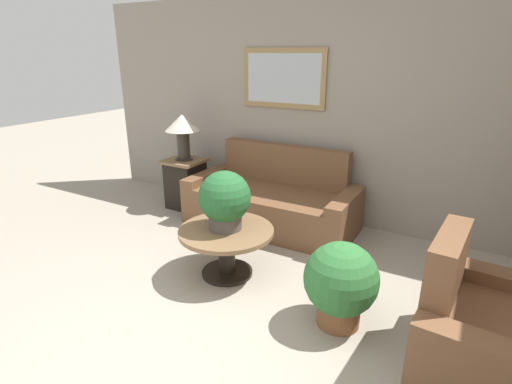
{
  "coord_description": "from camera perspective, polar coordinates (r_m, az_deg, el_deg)",
  "views": [
    {
      "loc": [
        1.42,
        -1.55,
        1.97
      ],
      "look_at": [
        -0.5,
        1.85,
        0.59
      ],
      "focal_mm": 28.0,
      "sensor_mm": 36.0,
      "label": 1
    }
  ],
  "objects": [
    {
      "name": "potted_plant_on_table",
      "position": [
        3.54,
        -4.49,
        -1.06
      ],
      "size": [
        0.47,
        0.47,
        0.53
      ],
      "color": "#4C4742",
      "rests_on": "coffee_table"
    },
    {
      "name": "ground_plane",
      "position": [
        2.88,
        -10.36,
        -24.08
      ],
      "size": [
        20.0,
        20.0,
        0.0
      ],
      "primitive_type": "plane",
      "color": "gray"
    },
    {
      "name": "table_lamp",
      "position": [
        5.16,
        -10.48,
        9.01
      ],
      "size": [
        0.43,
        0.43,
        0.58
      ],
      "color": "#2D2823",
      "rests_on": "side_table"
    },
    {
      "name": "couch_main",
      "position": [
        4.72,
        2.37,
        -1.41
      ],
      "size": [
        1.97,
        0.88,
        0.92
      ],
      "color": "brown",
      "rests_on": "ground_plane"
    },
    {
      "name": "coffee_table",
      "position": [
        3.68,
        -4.24,
        -7.09
      ],
      "size": [
        0.86,
        0.86,
        0.46
      ],
      "color": "black",
      "rests_on": "ground_plane"
    },
    {
      "name": "side_table",
      "position": [
        5.34,
        -10.01,
        1.29
      ],
      "size": [
        0.48,
        0.48,
        0.65
      ],
      "color": "black",
      "rests_on": "ground_plane"
    },
    {
      "name": "armchair",
      "position": [
        3.04,
        31.26,
        -17.59
      ],
      "size": [
        1.02,
        1.1,
        0.92
      ],
      "rotation": [
        0.0,
        0.0,
        1.49
      ],
      "color": "brown",
      "rests_on": "ground_plane"
    },
    {
      "name": "wall_back",
      "position": [
        4.71,
        11.63,
        10.99
      ],
      "size": [
        6.81,
        0.09,
        2.6
      ],
      "color": "gray",
      "rests_on": "ground_plane"
    },
    {
      "name": "potted_plant_floor",
      "position": [
        3.08,
        12.01,
        -12.52
      ],
      "size": [
        0.56,
        0.56,
        0.67
      ],
      "color": "brown",
      "rests_on": "ground_plane"
    }
  ]
}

